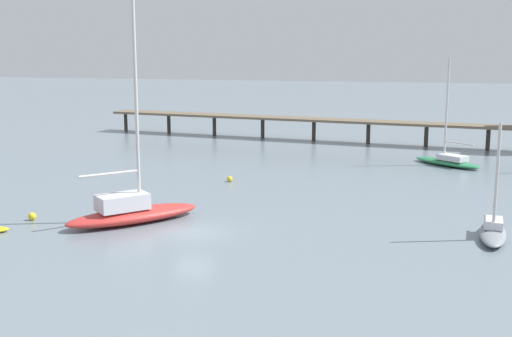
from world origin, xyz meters
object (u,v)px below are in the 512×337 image
object	(u,v)px
mooring_buoy_mid	(230,179)
sailboat_green	(448,160)
sailboat_gray	(493,230)
pier	(403,115)
mooring_buoy_far	(32,216)
sailboat_red	(131,210)

from	to	relation	value
mooring_buoy_mid	sailboat_green	bearing A→B (deg)	35.31
sailboat_gray	mooring_buoy_mid	bearing A→B (deg)	149.59
pier	mooring_buoy_mid	xyz separation A→B (m)	(-14.08, -26.76, -3.54)
sailboat_green	mooring_buoy_mid	world-z (taller)	sailboat_green
mooring_buoy_far	mooring_buoy_mid	bearing A→B (deg)	60.21
mooring_buoy_mid	sailboat_red	bearing A→B (deg)	-98.82
sailboat_gray	sailboat_green	distance (m)	26.33
pier	sailboat_red	size ratio (longest dim) A/B	3.84
pier	mooring_buoy_mid	bearing A→B (deg)	-117.76
mooring_buoy_far	sailboat_gray	bearing A→B (deg)	7.02
sailboat_red	mooring_buoy_mid	distance (m)	15.37
mooring_buoy_far	sailboat_red	bearing A→B (deg)	9.84
sailboat_red	mooring_buoy_mid	size ratio (longest dim) A/B	30.58
sailboat_gray	sailboat_red	distance (m)	23.96
pier	sailboat_green	distance (m)	14.45
sailboat_gray	sailboat_green	xyz separation A→B (m)	(-2.20, 26.24, 0.08)
sailboat_green	mooring_buoy_far	size ratio (longest dim) A/B	19.55
pier	sailboat_red	distance (m)	45.13
sailboat_gray	sailboat_red	xyz separation A→B (m)	(-23.82, -2.58, 0.37)
sailboat_green	sailboat_red	bearing A→B (deg)	-126.87
pier	mooring_buoy_mid	distance (m)	30.44
sailboat_green	sailboat_gray	bearing A→B (deg)	-85.21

